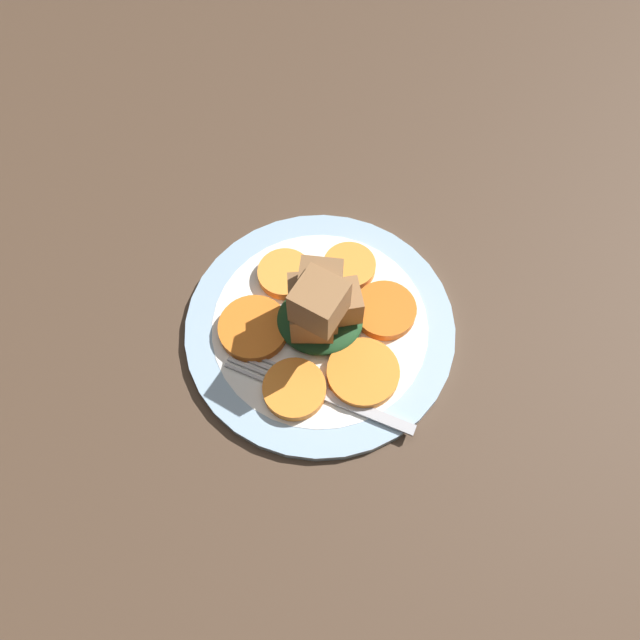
{
  "coord_description": "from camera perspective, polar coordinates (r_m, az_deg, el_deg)",
  "views": [
    {
      "loc": [
        0.92,
        -28.92,
        60.93
      ],
      "look_at": [
        0.0,
        0.0,
        4.1
      ],
      "focal_mm": 35.0,
      "sensor_mm": 36.0,
      "label": 1
    }
  ],
  "objects": [
    {
      "name": "center_pile",
      "position": [
        0.61,
        0.01,
        1.06
      ],
      "size": [
        8.87,
        8.88,
        10.64
      ],
      "color": "#1E4723",
      "rests_on": "plate"
    },
    {
      "name": "fork",
      "position": [
        0.62,
        -0.49,
        -6.48
      ],
      "size": [
        19.02,
        8.77,
        0.4
      ],
      "rotation": [
        0.0,
        0.0,
        -0.37
      ],
      "color": "#B2B2B7",
      "rests_on": "plate"
    },
    {
      "name": "carrot_slice_5",
      "position": [
        0.67,
        -3.24,
        4.24
      ],
      "size": [
        5.82,
        5.82,
        1.15
      ],
      "primitive_type": "cylinder",
      "color": "orange",
      "rests_on": "plate"
    },
    {
      "name": "plate",
      "position": [
        0.65,
        0.0,
        -0.63
      ],
      "size": [
        28.11,
        28.11,
        1.05
      ],
      "color": "#99B7D1",
      "rests_on": "table_slab"
    },
    {
      "name": "carrot_slice_1",
      "position": [
        0.61,
        -2.35,
        -6.33
      ],
      "size": [
        6.24,
        6.24,
        1.15
      ],
      "primitive_type": "cylinder",
      "color": "orange",
      "rests_on": "plate"
    },
    {
      "name": "table_slab",
      "position": [
        0.67,
        0.0,
        -1.21
      ],
      "size": [
        120.0,
        120.0,
        2.0
      ],
      "primitive_type": "cube",
      "color": "#4C3828",
      "rests_on": "ground"
    },
    {
      "name": "carrot_slice_0",
      "position": [
        0.64,
        -6.09,
        -0.76
      ],
      "size": [
        7.23,
        7.23,
        1.15
      ],
      "primitive_type": "cylinder",
      "color": "orange",
      "rests_on": "plate"
    },
    {
      "name": "carrot_slice_3",
      "position": [
        0.65,
        5.94,
        0.89
      ],
      "size": [
        6.55,
        6.55,
        1.15
      ],
      "primitive_type": "cylinder",
      "color": "orange",
      "rests_on": "plate"
    },
    {
      "name": "carrot_slice_2",
      "position": [
        0.62,
        3.95,
        -4.84
      ],
      "size": [
        7.22,
        7.22,
        1.15
      ],
      "primitive_type": "cylinder",
      "color": "orange",
      "rests_on": "plate"
    },
    {
      "name": "carrot_slice_4",
      "position": [
        0.68,
        2.7,
        4.9
      ],
      "size": [
        5.69,
        5.69,
        1.15
      ],
      "primitive_type": "cylinder",
      "color": "orange",
      "rests_on": "plate"
    }
  ]
}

